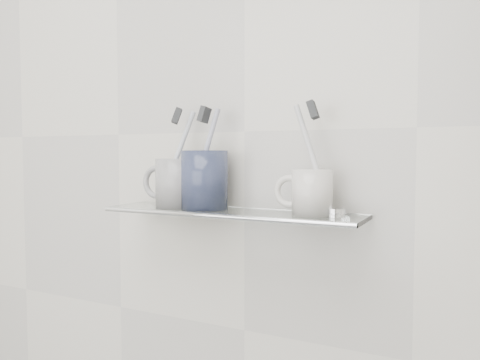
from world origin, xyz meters
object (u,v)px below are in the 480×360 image
Objects in this scene: shelf_glass at (230,213)px; mug_left at (177,183)px; mug_right at (312,192)px; mug_center at (205,180)px.

mug_left is (-0.12, 0.00, 0.05)m from shelf_glass.
mug_left is at bearing 177.64° from shelf_glass.
mug_left is 1.21× the size of mug_right.
shelf_glass is 5.20× the size of mug_left.
mug_center reaches higher than mug_right.
mug_right is (0.16, 0.00, 0.04)m from shelf_glass.
mug_center reaches higher than mug_left.
mug_center is at bearing 156.56° from mug_right.
mug_right is at bearing -15.89° from mug_left.
mug_center is at bearing 175.07° from shelf_glass.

